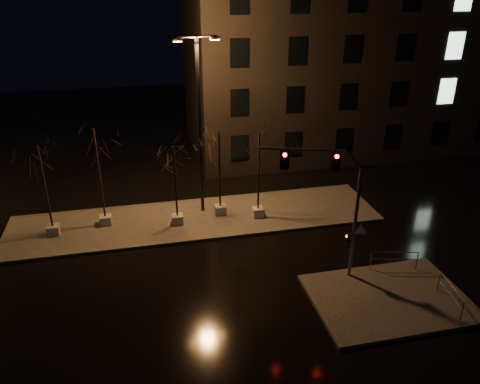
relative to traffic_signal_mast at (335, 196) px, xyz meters
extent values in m
plane|color=black|center=(-5.46, 1.18, -4.40)|extent=(90.00, 90.00, 0.00)
cube|color=#3F3D39|center=(-5.46, 7.18, -4.32)|extent=(22.00, 5.00, 0.15)
cube|color=#3F3D39|center=(2.04, -2.32, -4.32)|extent=(7.00, 5.00, 0.15)
cube|color=black|center=(8.54, 19.18, 3.10)|extent=(25.00, 12.00, 15.00)
cube|color=#AFADA4|center=(-13.61, 7.01, -3.97)|extent=(0.65, 0.65, 0.55)
cylinder|color=black|center=(-13.61, 7.01, -1.35)|extent=(0.11, 0.11, 4.70)
cube|color=#AFADA4|center=(-10.77, 7.56, -3.97)|extent=(0.65, 0.65, 0.55)
cylinder|color=black|center=(-10.77, 7.56, -1.06)|extent=(0.11, 0.11, 5.28)
cube|color=#AFADA4|center=(-6.65, 6.73, -3.97)|extent=(0.65, 0.65, 0.55)
cylinder|color=black|center=(-6.65, 6.73, -1.57)|extent=(0.11, 0.11, 4.26)
cube|color=#AFADA4|center=(-3.97, 7.41, -3.97)|extent=(0.65, 0.65, 0.55)
cylinder|color=black|center=(-3.97, 7.41, -1.34)|extent=(0.11, 0.11, 4.72)
cube|color=#AFADA4|center=(-1.80, 6.59, -3.97)|extent=(0.65, 0.65, 0.55)
cylinder|color=black|center=(-1.80, 6.59, -1.33)|extent=(0.11, 0.11, 4.73)
cylinder|color=#585C60|center=(1.00, -0.32, -1.44)|extent=(0.17, 0.17, 5.62)
cylinder|color=#585C60|center=(-1.53, 0.49, 2.15)|extent=(3.60, 1.27, 0.13)
cube|color=black|center=(-0.07, 0.03, 1.64)|extent=(0.33, 0.28, 0.84)
cube|color=black|center=(-2.21, 0.71, 1.64)|extent=(0.33, 0.28, 0.84)
cube|color=black|center=(0.80, -0.25, -2.19)|extent=(0.25, 0.22, 0.42)
cone|color=red|center=(1.25, -0.45, -1.72)|extent=(0.94, 0.32, 0.97)
sphere|color=#FF0C07|center=(1.00, -0.32, 1.92)|extent=(0.17, 0.17, 0.17)
cylinder|color=black|center=(-4.95, 8.09, 0.92)|extent=(0.21, 0.21, 10.34)
cylinder|color=black|center=(-4.95, 8.09, 6.09)|extent=(2.27, 0.43, 0.10)
cube|color=orange|center=(-5.97, 7.94, 5.94)|extent=(0.55, 0.36, 0.21)
cube|color=orange|center=(-3.93, 8.24, 5.94)|extent=(0.55, 0.36, 0.21)
cylinder|color=#585C60|center=(2.24, -0.03, -3.78)|extent=(0.05, 0.05, 0.93)
cylinder|color=#585C60|center=(4.43, -0.61, -3.78)|extent=(0.05, 0.05, 0.93)
cylinder|color=#585C60|center=(3.34, -0.32, -3.27)|extent=(2.20, 0.62, 0.04)
cylinder|color=#585C60|center=(3.34, -0.32, -3.68)|extent=(2.20, 0.62, 0.04)
cylinder|color=#585C60|center=(4.17, -4.45, -3.77)|extent=(0.05, 0.05, 0.96)
cylinder|color=#585C60|center=(4.48, -2.34, -3.77)|extent=(0.05, 0.05, 0.96)
cylinder|color=#585C60|center=(4.33, -3.39, -3.24)|extent=(0.35, 2.11, 0.04)
cylinder|color=#585C60|center=(4.33, -3.39, -3.66)|extent=(0.35, 2.11, 0.04)
camera|label=1|loc=(-8.35, -17.69, 9.06)|focal=35.00mm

